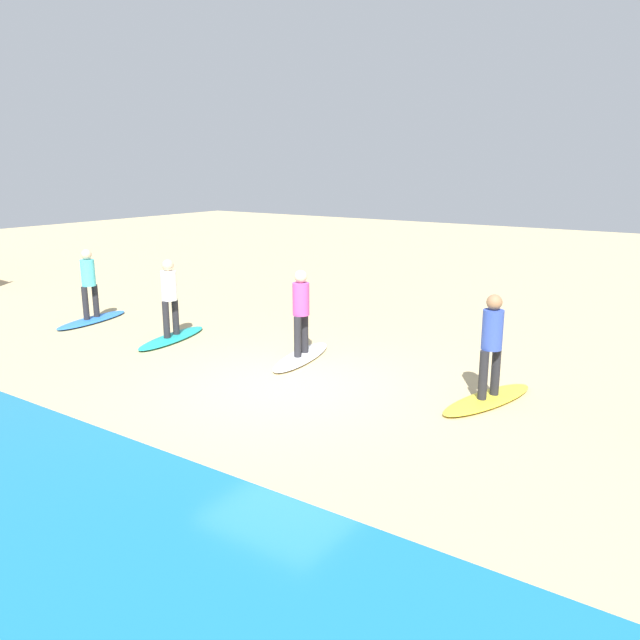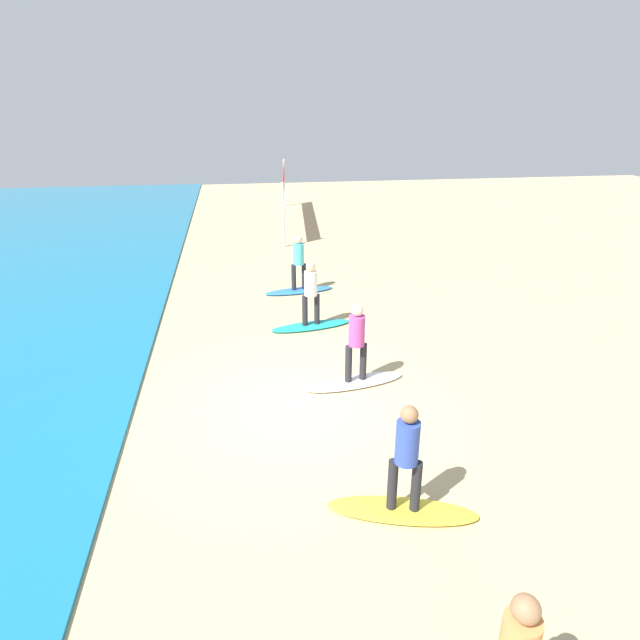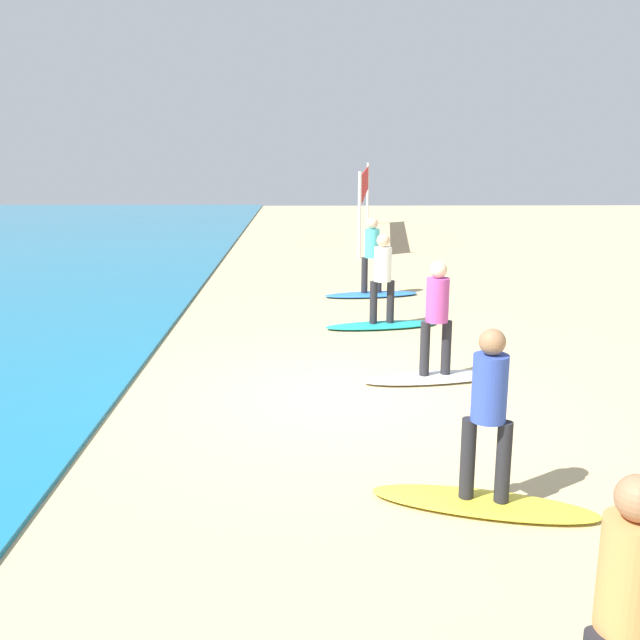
{
  "view_description": "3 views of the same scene",
  "coord_description": "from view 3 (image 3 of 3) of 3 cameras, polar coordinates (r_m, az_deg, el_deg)",
  "views": [
    {
      "loc": [
        -6.13,
        7.97,
        3.63
      ],
      "look_at": [
        0.02,
        -1.02,
        0.93
      ],
      "focal_mm": 35.13,
      "sensor_mm": 36.0,
      "label": 1
    },
    {
      "loc": [
        -8.79,
        0.93,
        5.35
      ],
      "look_at": [
        1.53,
        -0.73,
        1.09
      ],
      "focal_mm": 30.21,
      "sensor_mm": 36.0,
      "label": 2
    },
    {
      "loc": [
        -9.29,
        0.45,
        3.33
      ],
      "look_at": [
        1.43,
        0.31,
        0.71
      ],
      "focal_mm": 41.06,
      "sensor_mm": 36.0,
      "label": 3
    }
  ],
  "objects": [
    {
      "name": "surfboard_teal",
      "position": [
        13.5,
        4.82,
        -0.4
      ],
      "size": [
        0.93,
        2.17,
        0.09
      ],
      "primitive_type": "ellipsoid",
      "rotation": [
        0.0,
        0.0,
        1.75
      ],
      "color": "teal",
      "rests_on": "ground"
    },
    {
      "name": "surfboard_yellow",
      "position": [
        7.2,
        12.59,
        -13.78
      ],
      "size": [
        1.11,
        2.17,
        0.09
      ],
      "primitive_type": "ellipsoid",
      "rotation": [
        0.0,
        0.0,
        1.3
      ],
      "color": "yellow",
      "rests_on": "ground"
    },
    {
      "name": "ground_plane",
      "position": [
        9.88,
        1.89,
        -5.96
      ],
      "size": [
        60.0,
        60.0,
        0.0
      ],
      "primitive_type": "plane",
      "color": "tan"
    },
    {
      "name": "surfer_yellow",
      "position": [
        6.8,
        13.02,
        -6.33
      ],
      "size": [
        0.32,
        0.45,
        1.64
      ],
      "color": "#232328",
      "rests_on": "surfboard_yellow"
    },
    {
      "name": "surfer_teal",
      "position": [
        13.29,
        4.9,
        3.75
      ],
      "size": [
        0.32,
        0.45,
        1.64
      ],
      "color": "#232328",
      "rests_on": "surfboard_teal"
    },
    {
      "name": "surfboard_white",
      "position": [
        10.63,
        8.91,
        -4.44
      ],
      "size": [
        0.93,
        2.17,
        0.09
      ],
      "primitive_type": "ellipsoid",
      "rotation": [
        0.0,
        0.0,
        1.75
      ],
      "color": "white",
      "rests_on": "ground"
    },
    {
      "name": "volleyball_net",
      "position": [
        25.91,
        3.49,
        10.3
      ],
      "size": [
        9.05,
        1.02,
        2.5
      ],
      "color": "silver",
      "rests_on": "ground"
    },
    {
      "name": "surfer_green",
      "position": [
        4.33,
        22.84,
        -19.46
      ],
      "size": [
        0.32,
        0.45,
        1.64
      ],
      "color": "#232328",
      "rests_on": "surfboard_green"
    },
    {
      "name": "surfer_white",
      "position": [
        10.36,
        9.11,
        0.78
      ],
      "size": [
        0.32,
        0.45,
        1.64
      ],
      "color": "#232328",
      "rests_on": "surfboard_white"
    },
    {
      "name": "surfboard_blue",
      "position": [
        16.2,
        4.02,
        2.0
      ],
      "size": [
        0.89,
        2.16,
        0.09
      ],
      "primitive_type": "ellipsoid",
      "rotation": [
        0.0,
        0.0,
        1.73
      ],
      "color": "blue",
      "rests_on": "ground"
    },
    {
      "name": "surfer_blue",
      "position": [
        16.02,
        4.08,
        5.47
      ],
      "size": [
        0.32,
        0.46,
        1.64
      ],
      "color": "#232328",
      "rests_on": "surfboard_blue"
    }
  ]
}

